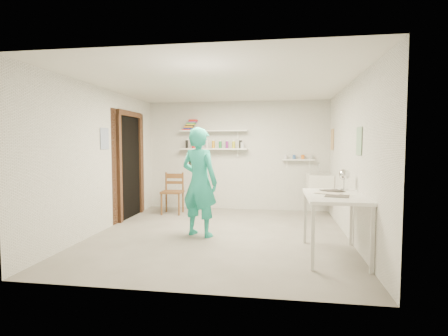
# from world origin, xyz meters

# --- Properties ---
(floor) EXTENTS (4.00, 4.50, 0.02)m
(floor) POSITION_xyz_m (0.00, 0.00, -0.01)
(floor) COLOR slate
(floor) RESTS_ON ground
(ceiling) EXTENTS (4.00, 4.50, 0.02)m
(ceiling) POSITION_xyz_m (0.00, 0.00, 2.41)
(ceiling) COLOR silver
(ceiling) RESTS_ON wall_back
(wall_back) EXTENTS (4.00, 0.02, 2.40)m
(wall_back) POSITION_xyz_m (0.00, 2.26, 1.20)
(wall_back) COLOR silver
(wall_back) RESTS_ON ground
(wall_front) EXTENTS (4.00, 0.02, 2.40)m
(wall_front) POSITION_xyz_m (0.00, -2.26, 1.20)
(wall_front) COLOR silver
(wall_front) RESTS_ON ground
(wall_left) EXTENTS (0.02, 4.50, 2.40)m
(wall_left) POSITION_xyz_m (-2.01, 0.00, 1.20)
(wall_left) COLOR silver
(wall_left) RESTS_ON ground
(wall_right) EXTENTS (0.02, 4.50, 2.40)m
(wall_right) POSITION_xyz_m (2.01, 0.00, 1.20)
(wall_right) COLOR silver
(wall_right) RESTS_ON ground
(doorway_recess) EXTENTS (0.02, 0.90, 2.00)m
(doorway_recess) POSITION_xyz_m (-1.99, 1.05, 1.00)
(doorway_recess) COLOR black
(doorway_recess) RESTS_ON wall_left
(corridor_box) EXTENTS (1.40, 1.50, 2.10)m
(corridor_box) POSITION_xyz_m (-2.70, 1.05, 1.05)
(corridor_box) COLOR brown
(corridor_box) RESTS_ON ground
(door_lintel) EXTENTS (0.06, 1.05, 0.10)m
(door_lintel) POSITION_xyz_m (-1.97, 1.05, 2.05)
(door_lintel) COLOR brown
(door_lintel) RESTS_ON wall_left
(door_jamb_near) EXTENTS (0.06, 0.10, 2.00)m
(door_jamb_near) POSITION_xyz_m (-1.97, 0.55, 1.00)
(door_jamb_near) COLOR brown
(door_jamb_near) RESTS_ON ground
(door_jamb_far) EXTENTS (0.06, 0.10, 2.00)m
(door_jamb_far) POSITION_xyz_m (-1.97, 1.55, 1.00)
(door_jamb_far) COLOR brown
(door_jamb_far) RESTS_ON ground
(shelf_lower) EXTENTS (1.50, 0.22, 0.03)m
(shelf_lower) POSITION_xyz_m (-0.50, 2.13, 1.35)
(shelf_lower) COLOR white
(shelf_lower) RESTS_ON wall_back
(shelf_upper) EXTENTS (1.50, 0.22, 0.03)m
(shelf_upper) POSITION_xyz_m (-0.50, 2.13, 1.75)
(shelf_upper) COLOR white
(shelf_upper) RESTS_ON wall_back
(ledge_shelf) EXTENTS (0.70, 0.14, 0.03)m
(ledge_shelf) POSITION_xyz_m (1.35, 2.17, 1.12)
(ledge_shelf) COLOR white
(ledge_shelf) RESTS_ON wall_back
(poster_left) EXTENTS (0.01, 0.28, 0.36)m
(poster_left) POSITION_xyz_m (-1.99, 0.05, 1.55)
(poster_left) COLOR #334C7F
(poster_left) RESTS_ON wall_left
(poster_right_a) EXTENTS (0.01, 0.34, 0.42)m
(poster_right_a) POSITION_xyz_m (1.99, 1.80, 1.55)
(poster_right_a) COLOR #995933
(poster_right_a) RESTS_ON wall_right
(poster_right_b) EXTENTS (0.01, 0.30, 0.38)m
(poster_right_b) POSITION_xyz_m (1.99, -0.55, 1.50)
(poster_right_b) COLOR #3F724C
(poster_right_b) RESTS_ON wall_right
(belfast_sink) EXTENTS (0.48, 0.60, 0.30)m
(belfast_sink) POSITION_xyz_m (1.75, 1.70, 0.70)
(belfast_sink) COLOR white
(belfast_sink) RESTS_ON wall_right
(man) EXTENTS (0.73, 0.61, 1.72)m
(man) POSITION_xyz_m (-0.31, -0.12, 0.86)
(man) COLOR teal
(man) RESTS_ON ground
(wall_clock) EXTENTS (0.30, 0.15, 0.31)m
(wall_clock) POSITION_xyz_m (-0.39, 0.08, 1.15)
(wall_clock) COLOR beige
(wall_clock) RESTS_ON man
(wooden_chair) EXTENTS (0.44, 0.42, 0.92)m
(wooden_chair) POSITION_xyz_m (-1.26, 1.50, 0.46)
(wooden_chair) COLOR brown
(wooden_chair) RESTS_ON ground
(work_table) EXTENTS (0.73, 1.22, 0.81)m
(work_table) POSITION_xyz_m (1.64, -0.86, 0.41)
(work_table) COLOR white
(work_table) RESTS_ON ground
(desk_lamp) EXTENTS (0.15, 0.15, 0.15)m
(desk_lamp) POSITION_xyz_m (1.84, -0.38, 1.03)
(desk_lamp) COLOR silver
(desk_lamp) RESTS_ON work_table
(spray_cans) EXTENTS (1.31, 0.06, 0.17)m
(spray_cans) POSITION_xyz_m (-0.50, 2.13, 1.45)
(spray_cans) COLOR black
(spray_cans) RESTS_ON shelf_lower
(book_stack) EXTENTS (0.32, 0.14, 0.22)m
(book_stack) POSITION_xyz_m (-1.03, 2.13, 1.88)
(book_stack) COLOR red
(book_stack) RESTS_ON shelf_upper
(ledge_pots) EXTENTS (0.48, 0.07, 0.09)m
(ledge_pots) POSITION_xyz_m (1.35, 2.17, 1.18)
(ledge_pots) COLOR silver
(ledge_pots) RESTS_ON ledge_shelf
(papers) EXTENTS (0.30, 0.22, 0.02)m
(papers) POSITION_xyz_m (1.64, -0.86, 0.82)
(papers) COLOR silver
(papers) RESTS_ON work_table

